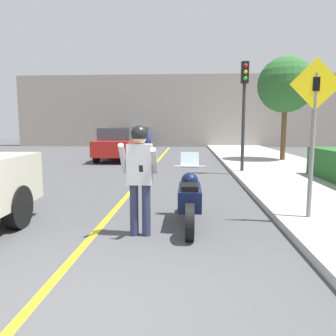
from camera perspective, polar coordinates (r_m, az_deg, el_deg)
ground_plane at (r=3.54m, az=-13.91°, el=-23.41°), size 80.00×80.00×0.00m
road_center_line at (r=9.21m, az=-6.33°, el=-3.92°), size 0.12×36.00×0.01m
building_backdrop at (r=28.94m, az=1.63°, el=9.86°), size 28.00×1.20×6.12m
motorcycle at (r=5.99m, az=3.78°, el=-5.24°), size 0.62×2.24×1.28m
person_biker at (r=5.29m, az=-4.96°, el=-0.01°), size 0.59×0.49×1.81m
crossing_sign at (r=6.39m, az=24.03°, el=7.12°), size 0.91×0.08×2.83m
traffic_light at (r=12.41m, az=13.13°, el=12.10°), size 0.26×0.30×3.94m
street_tree at (r=17.07m, az=19.81°, el=13.42°), size 2.65×2.65×4.93m
parked_car_red at (r=17.24m, az=-8.62°, el=4.15°), size 1.88×4.20×1.68m
parked_car_black at (r=23.28m, az=-7.68°, el=4.98°), size 1.88×4.20×1.68m
parked_car_blue at (r=28.62m, az=-4.78°, el=5.46°), size 1.88×4.20×1.68m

